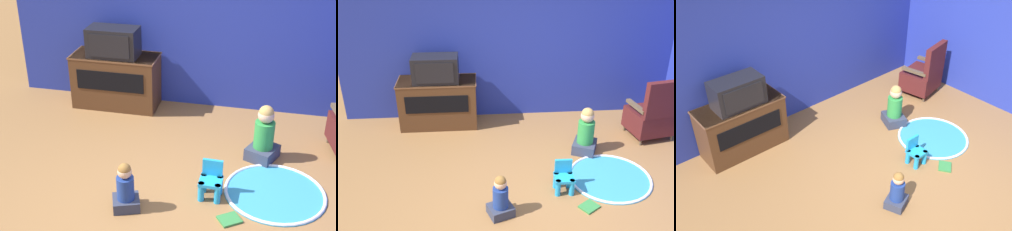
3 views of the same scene
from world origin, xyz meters
The scene contains 10 objects.
ground_plane centered at (0.00, 0.00, 0.00)m, with size 30.00×30.00×0.00m, color olive.
wall_back centered at (-0.17, 2.51, 1.26)m, with size 5.67×0.12×2.52m.
tv_cabinet centered at (-1.39, 2.16, 0.41)m, with size 1.25×0.55×0.79m.
television centered at (-1.39, 2.12, 1.00)m, with size 0.71×0.40×0.41m.
black_armchair centered at (1.93, 1.47, 0.38)m, with size 0.72×0.67×1.02m.
yellow_kid_chair centered at (0.30, 0.24, 0.17)m, with size 0.25×0.24×0.41m.
play_mat centered at (0.97, 0.44, 0.01)m, with size 1.11×1.11×0.04m.
child_watching_left centered at (-0.53, -0.15, 0.23)m, with size 0.34×0.32×0.54m.
child_watching_center centered at (0.80, 1.13, 0.31)m, with size 0.44×0.46×0.71m.
book centered at (0.54, -0.12, 0.01)m, with size 0.28×0.27×0.02m.
Camera 3 is at (-3.35, -2.39, 3.75)m, focal length 42.00 mm.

